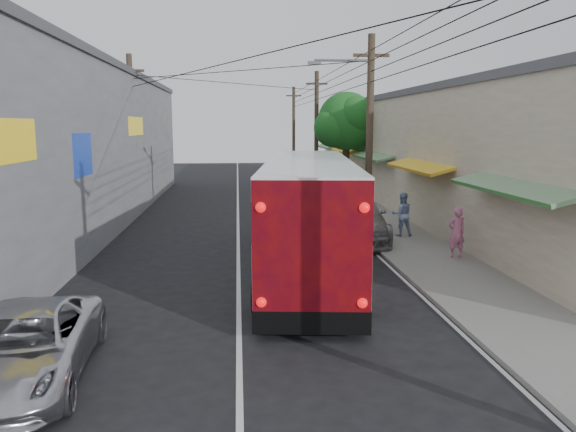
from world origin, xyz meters
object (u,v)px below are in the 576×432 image
coach_bus (309,213)px  pedestrian_far (402,214)px  jeepney (25,346)px  parked_car_far (288,175)px  pedestrian_near (457,232)px  parked_suv (353,218)px  parked_car_mid (298,187)px

coach_bus → pedestrian_far: size_ratio=7.04×
coach_bus → jeepney: bearing=-122.6°
coach_bus → pedestrian_far: (4.38, 4.58, -0.82)m
parked_car_far → pedestrian_near: 24.71m
pedestrian_far → coach_bus: bearing=49.5°
parked_suv → pedestrian_far: 2.01m
pedestrian_near → coach_bus: bearing=0.9°
parked_car_mid → pedestrian_far: 13.33m
jeepney → parked_car_far: bearing=73.1°
pedestrian_near → jeepney: bearing=28.8°
parked_car_far → pedestrian_near: (3.55, -24.45, 0.16)m
parked_car_mid → jeepney: bearing=-110.0°
pedestrian_near → pedestrian_far: size_ratio=0.97×
parked_car_mid → coach_bus: bearing=-98.2°
pedestrian_near → pedestrian_far: bearing=-86.3°
jeepney → pedestrian_near: (11.15, 8.13, 0.32)m
parked_car_mid → pedestrian_near: size_ratio=2.52×
jeepney → parked_suv: bearing=51.2°
parked_suv → parked_car_mid: 13.03m
jeepney → pedestrian_far: (10.40, 11.97, 0.34)m
parked_suv → parked_car_mid: parked_suv is taller
coach_bus → parked_car_mid: bearing=91.4°
jeepney → parked_car_mid: parked_car_mid is taller
parked_suv → pedestrian_far: (2.00, -0.03, 0.12)m
jeepney → pedestrian_far: 15.86m
jeepney → parked_car_mid: size_ratio=1.09×
coach_bus → parked_car_mid: coach_bus is taller
parked_suv → coach_bus: bearing=-111.6°
parked_suv → parked_car_mid: size_ratio=1.41×
parked_car_mid → parked_car_far: parked_car_far is taller
coach_bus → parked_suv: size_ratio=2.04×
jeepney → coach_bus: bearing=47.0°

